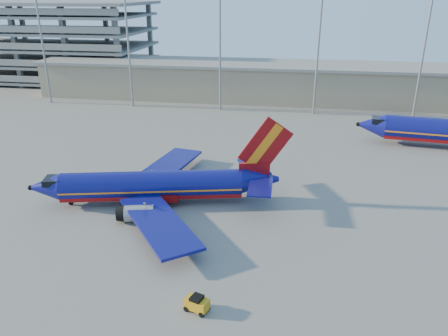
{
  "coord_description": "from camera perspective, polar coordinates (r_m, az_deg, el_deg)",
  "views": [
    {
      "loc": [
        11.37,
        -45.76,
        24.11
      ],
      "look_at": [
        3.12,
        3.0,
        4.0
      ],
      "focal_mm": 35.0,
      "sensor_mm": 36.0,
      "label": 1
    }
  ],
  "objects": [
    {
      "name": "terminal_building",
      "position": [
        105.64,
        8.85,
        11.07
      ],
      "size": [
        122.0,
        16.0,
        8.5
      ],
      "color": "gray",
      "rests_on": "ground"
    },
    {
      "name": "aircraft_main",
      "position": [
        53.37,
        -8.57,
        -2.28
      ],
      "size": [
        31.04,
        29.52,
        10.67
      ],
      "rotation": [
        0.0,
        0.0,
        0.23
      ],
      "color": "navy",
      "rests_on": "ground"
    },
    {
      "name": "baggage_tug",
      "position": [
        36.93,
        -3.56,
        -17.23
      ],
      "size": [
        2.19,
        1.72,
        1.38
      ],
      "rotation": [
        0.0,
        0.0,
        -0.33
      ],
      "color": "orange",
      "rests_on": "ground"
    },
    {
      "name": "parking_garage",
      "position": [
        141.04,
        -22.66,
        15.48
      ],
      "size": [
        62.0,
        32.0,
        21.4
      ],
      "color": "slate",
      "rests_on": "ground"
    },
    {
      "name": "ground",
      "position": [
        52.96,
        -3.89,
        -5.01
      ],
      "size": [
        220.0,
        220.0,
        0.0
      ],
      "primitive_type": "plane",
      "color": "slate",
      "rests_on": "ground"
    },
    {
      "name": "light_mast_row",
      "position": [
        92.22,
        5.9,
        17.94
      ],
      "size": [
        101.6,
        1.6,
        28.65
      ],
      "color": "gray",
      "rests_on": "ground"
    }
  ]
}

